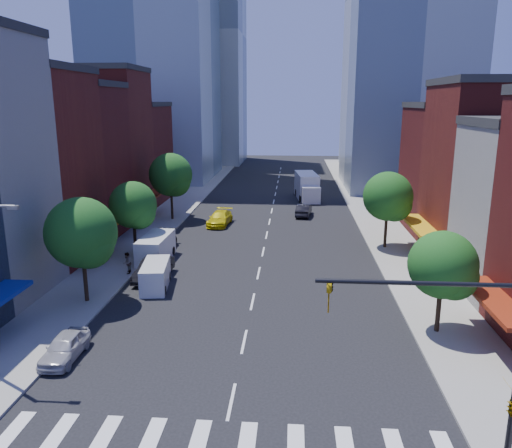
{
  "coord_description": "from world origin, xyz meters",
  "views": [
    {
      "loc": [
        2.71,
        -20.48,
        13.61
      ],
      "look_at": [
        0.05,
        14.48,
        5.0
      ],
      "focal_mm": 35.0,
      "sensor_mm": 36.0,
      "label": 1
    }
  ],
  "objects_px": {
    "cargo_van_far": "(155,249)",
    "traffic_car_far": "(307,195)",
    "parked_car_third": "(154,253)",
    "taxi": "(220,218)",
    "traffic_car_oncoming": "(304,210)",
    "parked_car_second": "(153,269)",
    "pedestrian_far": "(127,263)",
    "cargo_van_near": "(155,276)",
    "parked_car_front": "(65,347)",
    "parked_car_rear": "(162,242)",
    "box_truck": "(307,187)"
  },
  "relations": [
    {
      "from": "cargo_van_far",
      "to": "taxi",
      "type": "bearing_deg",
      "value": 76.17
    },
    {
      "from": "parked_car_second",
      "to": "pedestrian_far",
      "type": "distance_m",
      "value": 2.45
    },
    {
      "from": "traffic_car_oncoming",
      "to": "parked_car_front",
      "type": "bearing_deg",
      "value": 77.04
    },
    {
      "from": "cargo_van_far",
      "to": "taxi",
      "type": "xyz_separation_m",
      "value": [
        3.67,
        13.59,
        -0.36
      ]
    },
    {
      "from": "parked_car_front",
      "to": "parked_car_third",
      "type": "height_order",
      "value": "parked_car_front"
    },
    {
      "from": "traffic_car_far",
      "to": "pedestrian_far",
      "type": "relative_size",
      "value": 2.45
    },
    {
      "from": "parked_car_third",
      "to": "parked_car_rear",
      "type": "xyz_separation_m",
      "value": [
        0.0,
        3.05,
        0.11
      ]
    },
    {
      "from": "parked_car_front",
      "to": "pedestrian_far",
      "type": "height_order",
      "value": "pedestrian_far"
    },
    {
      "from": "cargo_van_far",
      "to": "traffic_car_far",
      "type": "xyz_separation_m",
      "value": [
        13.93,
        29.13,
        -0.41
      ]
    },
    {
      "from": "taxi",
      "to": "traffic_car_far",
      "type": "height_order",
      "value": "taxi"
    },
    {
      "from": "cargo_van_near",
      "to": "traffic_car_far",
      "type": "distance_m",
      "value": 37.5
    },
    {
      "from": "parked_car_third",
      "to": "traffic_car_far",
      "type": "bearing_deg",
      "value": 64.06
    },
    {
      "from": "parked_car_second",
      "to": "parked_car_rear",
      "type": "bearing_deg",
      "value": 106.49
    },
    {
      "from": "cargo_van_near",
      "to": "parked_car_third",
      "type": "bearing_deg",
      "value": 98.8
    },
    {
      "from": "traffic_car_oncoming",
      "to": "cargo_van_far",
      "type": "bearing_deg",
      "value": 62.61
    },
    {
      "from": "box_truck",
      "to": "parked_car_third",
      "type": "bearing_deg",
      "value": -121.96
    },
    {
      "from": "parked_car_front",
      "to": "parked_car_second",
      "type": "bearing_deg",
      "value": 83.43
    },
    {
      "from": "taxi",
      "to": "traffic_car_oncoming",
      "type": "height_order",
      "value": "taxi"
    },
    {
      "from": "parked_car_rear",
      "to": "cargo_van_near",
      "type": "relative_size",
      "value": 1.13
    },
    {
      "from": "parked_car_rear",
      "to": "box_truck",
      "type": "distance_m",
      "value": 30.25
    },
    {
      "from": "cargo_van_near",
      "to": "cargo_van_far",
      "type": "distance_m",
      "value": 6.56
    },
    {
      "from": "parked_car_second",
      "to": "traffic_car_far",
      "type": "distance_m",
      "value": 35.93
    },
    {
      "from": "parked_car_third",
      "to": "parked_car_rear",
      "type": "distance_m",
      "value": 3.05
    },
    {
      "from": "cargo_van_far",
      "to": "traffic_car_far",
      "type": "height_order",
      "value": "cargo_van_far"
    },
    {
      "from": "parked_car_third",
      "to": "pedestrian_far",
      "type": "bearing_deg",
      "value": -103.33
    },
    {
      "from": "traffic_car_oncoming",
      "to": "parked_car_rear",
      "type": "bearing_deg",
      "value": 56.45
    },
    {
      "from": "cargo_van_near",
      "to": "cargo_van_far",
      "type": "bearing_deg",
      "value": 97.36
    },
    {
      "from": "parked_car_second",
      "to": "parked_car_third",
      "type": "bearing_deg",
      "value": 112.41
    },
    {
      "from": "cargo_van_far",
      "to": "pedestrian_far",
      "type": "distance_m",
      "value": 3.93
    },
    {
      "from": "traffic_car_far",
      "to": "parked_car_front",
      "type": "bearing_deg",
      "value": 67.17
    },
    {
      "from": "parked_car_rear",
      "to": "box_truck",
      "type": "relative_size",
      "value": 0.58
    },
    {
      "from": "parked_car_rear",
      "to": "cargo_van_near",
      "type": "bearing_deg",
      "value": -82.17
    },
    {
      "from": "traffic_car_oncoming",
      "to": "box_truck",
      "type": "height_order",
      "value": "box_truck"
    },
    {
      "from": "traffic_car_far",
      "to": "box_truck",
      "type": "height_order",
      "value": "box_truck"
    },
    {
      "from": "cargo_van_near",
      "to": "box_truck",
      "type": "xyz_separation_m",
      "value": [
        12.15,
        36.48,
        0.76
      ]
    },
    {
      "from": "parked_car_second",
      "to": "cargo_van_near",
      "type": "height_order",
      "value": "cargo_van_near"
    },
    {
      "from": "parked_car_second",
      "to": "cargo_van_near",
      "type": "relative_size",
      "value": 1.06
    },
    {
      "from": "cargo_van_near",
      "to": "pedestrian_far",
      "type": "relative_size",
      "value": 2.7
    },
    {
      "from": "parked_car_third",
      "to": "traffic_car_far",
      "type": "xyz_separation_m",
      "value": [
        14.22,
        28.74,
        0.06
      ]
    },
    {
      "from": "cargo_van_far",
      "to": "traffic_car_oncoming",
      "type": "xyz_separation_m",
      "value": [
        13.23,
        18.91,
        -0.39
      ]
    },
    {
      "from": "traffic_car_far",
      "to": "pedestrian_far",
      "type": "xyz_separation_m",
      "value": [
        -15.22,
        -32.84,
        0.29
      ]
    },
    {
      "from": "parked_car_rear",
      "to": "cargo_van_far",
      "type": "relative_size",
      "value": 0.98
    },
    {
      "from": "parked_car_third",
      "to": "cargo_van_far",
      "type": "relative_size",
      "value": 0.88
    },
    {
      "from": "parked_car_rear",
      "to": "taxi",
      "type": "relative_size",
      "value": 0.99
    },
    {
      "from": "parked_car_front",
      "to": "taxi",
      "type": "distance_m",
      "value": 30.98
    },
    {
      "from": "parked_car_front",
      "to": "parked_car_third",
      "type": "relative_size",
      "value": 0.85
    },
    {
      "from": "pedestrian_far",
      "to": "traffic_car_oncoming",
      "type": "bearing_deg",
      "value": 137.88
    },
    {
      "from": "parked_car_second",
      "to": "pedestrian_far",
      "type": "xyz_separation_m",
      "value": [
        -2.34,
        0.7,
        0.2
      ]
    },
    {
      "from": "traffic_car_oncoming",
      "to": "traffic_car_far",
      "type": "distance_m",
      "value": 10.24
    },
    {
      "from": "cargo_van_far",
      "to": "traffic_car_far",
      "type": "bearing_deg",
      "value": 65.73
    }
  ]
}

